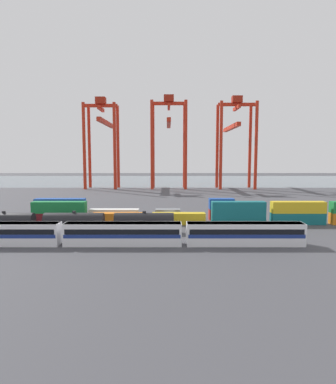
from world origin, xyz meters
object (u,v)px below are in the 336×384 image
at_px(freight_tank_row, 75,222).
at_px(gantry_crane_east, 236,133).
at_px(shipping_container_15, 168,214).
at_px(gantry_crane_west, 104,133).
at_px(gantry_crane_central, 169,132).
at_px(passenger_train, 124,233).

distance_m(freight_tank_row, gantry_crane_east, 117.27).
bearing_deg(shipping_container_15, freight_tank_row, -143.45).
xyz_separation_m(freight_tank_row, gantry_crane_east, (52.49, 101.81, 25.10)).
bearing_deg(gantry_crane_east, gantry_crane_west, 179.68).
relative_size(freight_tank_row, gantry_crane_central, 0.89).
height_order(freight_tank_row, gantry_crane_east, gantry_crane_east).
bearing_deg(gantry_crane_west, shipping_container_15, -69.69).
xyz_separation_m(shipping_container_15, gantry_crane_central, (0.46, 87.37, 26.43)).
xyz_separation_m(shipping_container_15, gantry_crane_east, (33.52, 87.75, 25.88)).
bearing_deg(gantry_crane_central, passenger_train, -94.21).
height_order(gantry_crane_west, gantry_crane_east, gantry_crane_east).
xyz_separation_m(passenger_train, gantry_crane_east, (41.25, 111.63, 25.03)).
distance_m(passenger_train, gantry_crane_east, 121.61).
bearing_deg(shipping_container_15, gantry_crane_central, 89.70).
bearing_deg(gantry_crane_central, gantry_crane_east, 0.66).
distance_m(freight_tank_row, gantry_crane_central, 106.41).
distance_m(gantry_crane_central, gantry_crane_east, 33.07).
bearing_deg(freight_tank_row, gantry_crane_west, 97.61).
bearing_deg(gantry_crane_west, passenger_train, -77.47).
relative_size(passenger_train, freight_tank_row, 1.55).
xyz_separation_m(gantry_crane_central, gantry_crane_east, (33.07, 0.38, -0.56)).
distance_m(gantry_crane_west, gantry_crane_central, 33.08).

